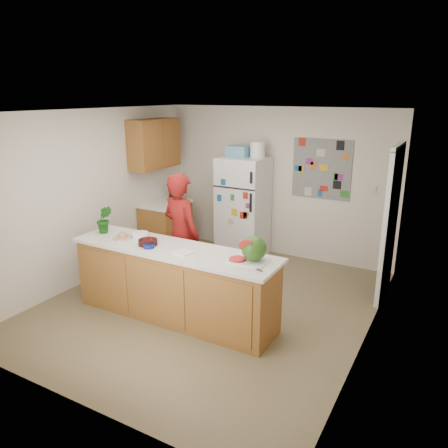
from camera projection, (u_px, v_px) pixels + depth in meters
The scene contains 26 objects.
floor at pixel (209, 305), 5.84m from camera, with size 4.00×4.50×0.02m, color brown.
wall_back at pixel (277, 183), 7.37m from camera, with size 4.00×0.02×2.50m, color beige.
wall_left at pixel (91, 196), 6.41m from camera, with size 0.02×4.50×2.50m, color beige.
wall_right at pixel (374, 239), 4.54m from camera, with size 0.02×4.50×2.50m, color beige.
ceiling at pixel (207, 110), 5.11m from camera, with size 4.00×4.50×0.02m, color white.
doorway at pixel (392, 224), 5.83m from camera, with size 0.03×0.85×2.04m, color black.
peninsula_base at pixel (174, 284), 5.38m from camera, with size 2.60×0.62×0.88m, color brown.
peninsula_top at pixel (173, 249), 5.25m from camera, with size 2.68×0.70×0.04m, color silver.
side_counter_base at pixel (166, 229), 7.63m from camera, with size 0.60×0.80×0.86m, color brown.
side_counter_top at pixel (165, 204), 7.50m from camera, with size 0.64×0.84×0.04m, color silver.
upper_cabinets at pixel (154, 144), 7.22m from camera, with size 0.35×1.00×0.80m, color brown.
refrigerator at pixel (243, 207), 7.37m from camera, with size 0.75×0.70×1.70m, color silver.
fridge_top_bin at pixel (238, 151), 7.15m from camera, with size 0.35×0.28×0.18m, color #5999B2.
photo_collage at pixel (322, 169), 6.91m from camera, with size 0.95×0.01×0.95m, color slate.
person at pixel (181, 235), 5.96m from camera, with size 0.62×0.41×1.70m, color maroon.
blender_appliance at pixel (175, 189), 7.62m from camera, with size 0.12×0.12×0.38m, color black.
cutting_board at pixel (248, 261), 4.83m from camera, with size 0.43×0.32×0.01m, color white.
watermelon at pixel (254, 249), 4.78m from camera, with size 0.28×0.28×0.28m, color #37621D.
watermelon_slice at pixel (237, 259), 4.83m from camera, with size 0.18×0.18×0.02m, color red.
cherry_bowl at pixel (148, 242), 5.34m from camera, with size 0.23×0.23×0.07m, color black.
white_bowl at pixel (140, 235), 5.63m from camera, with size 0.21×0.21×0.06m, color white.
cobalt_bowl at pixel (149, 246), 5.24m from camera, with size 0.13×0.13×0.05m, color #0C1458.
plate at pixel (123, 238), 5.59m from camera, with size 0.26×0.26×0.02m, color beige.
paper_towel at pixel (183, 253), 5.06m from camera, with size 0.20×0.18×0.02m, color white.
keys at pixel (259, 270), 4.57m from camera, with size 0.08×0.04×0.01m, color gray.
potted_plant at pixel (104, 219), 5.76m from camera, with size 0.20×0.16×0.37m, color #113B12.
Camera 1 is at (2.73, -4.52, 2.71)m, focal length 35.00 mm.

